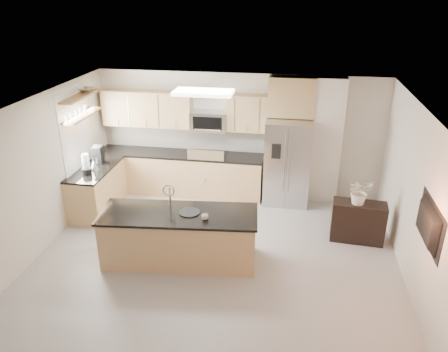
% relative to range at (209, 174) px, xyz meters
% --- Properties ---
extents(floor, '(6.50, 6.50, 0.00)m').
position_rel_range_xyz_m(floor, '(0.60, -2.92, -0.47)').
color(floor, gray).
rests_on(floor, ground).
extents(ceiling, '(6.00, 6.50, 0.02)m').
position_rel_range_xyz_m(ceiling, '(0.60, -2.92, 2.13)').
color(ceiling, silver).
rests_on(ceiling, wall_back).
extents(wall_back, '(6.00, 0.02, 2.60)m').
position_rel_range_xyz_m(wall_back, '(0.60, 0.33, 0.83)').
color(wall_back, beige).
rests_on(wall_back, floor).
extents(wall_left, '(0.02, 6.50, 2.60)m').
position_rel_range_xyz_m(wall_left, '(-2.40, -2.92, 0.83)').
color(wall_left, beige).
rests_on(wall_left, floor).
extents(wall_right, '(0.02, 6.50, 2.60)m').
position_rel_range_xyz_m(wall_right, '(3.60, -2.92, 0.83)').
color(wall_right, beige).
rests_on(wall_right, floor).
extents(back_counter, '(3.55, 0.66, 1.44)m').
position_rel_range_xyz_m(back_counter, '(-0.63, 0.01, -0.00)').
color(back_counter, tan).
rests_on(back_counter, floor).
extents(left_counter, '(0.66, 1.50, 0.92)m').
position_rel_range_xyz_m(left_counter, '(-2.07, -1.07, -0.01)').
color(left_counter, tan).
rests_on(left_counter, floor).
extents(range, '(0.76, 0.64, 1.14)m').
position_rel_range_xyz_m(range, '(0.00, 0.00, 0.00)').
color(range, black).
rests_on(range, floor).
extents(upper_cabinets, '(3.50, 0.33, 0.75)m').
position_rel_range_xyz_m(upper_cabinets, '(-0.70, 0.16, 1.35)').
color(upper_cabinets, tan).
rests_on(upper_cabinets, wall_back).
extents(microwave, '(0.76, 0.40, 0.40)m').
position_rel_range_xyz_m(microwave, '(0.00, 0.12, 1.16)').
color(microwave, '#B3B3B6').
rests_on(microwave, upper_cabinets).
extents(refrigerator, '(0.92, 0.78, 1.78)m').
position_rel_range_xyz_m(refrigerator, '(1.66, -0.05, 0.42)').
color(refrigerator, '#B3B3B6').
rests_on(refrigerator, floor).
extents(partition_column, '(0.60, 0.30, 2.60)m').
position_rel_range_xyz_m(partition_column, '(2.42, 0.18, 0.83)').
color(partition_column, silver).
rests_on(partition_column, floor).
extents(window, '(0.04, 1.15, 1.65)m').
position_rel_range_xyz_m(window, '(-2.38, -1.07, 1.18)').
color(window, white).
rests_on(window, wall_left).
extents(shelf_lower, '(0.30, 1.20, 0.04)m').
position_rel_range_xyz_m(shelf_lower, '(-2.25, -0.97, 1.48)').
color(shelf_lower, brown).
rests_on(shelf_lower, wall_left).
extents(shelf_upper, '(0.30, 1.20, 0.04)m').
position_rel_range_xyz_m(shelf_upper, '(-2.25, -0.97, 1.85)').
color(shelf_upper, brown).
rests_on(shelf_upper, wall_left).
extents(ceiling_fixture, '(1.00, 0.50, 0.06)m').
position_rel_range_xyz_m(ceiling_fixture, '(0.20, -1.32, 2.09)').
color(ceiling_fixture, white).
rests_on(ceiling_fixture, ceiling).
extents(island, '(2.60, 1.15, 1.30)m').
position_rel_range_xyz_m(island, '(0.01, -2.52, -0.03)').
color(island, tan).
rests_on(island, floor).
extents(credenza, '(0.95, 0.46, 0.73)m').
position_rel_range_xyz_m(credenza, '(2.98, -1.40, -0.11)').
color(credenza, black).
rests_on(credenza, floor).
extents(cup, '(0.12, 0.12, 0.09)m').
position_rel_range_xyz_m(cup, '(0.47, -2.65, 0.45)').
color(cup, silver).
rests_on(cup, island).
extents(platter, '(0.35, 0.35, 0.02)m').
position_rel_range_xyz_m(platter, '(0.18, -2.48, 0.41)').
color(platter, black).
rests_on(platter, island).
extents(blender, '(0.18, 0.18, 0.41)m').
position_rel_range_xyz_m(blender, '(-2.07, -1.39, 0.63)').
color(blender, black).
rests_on(blender, left_counter).
extents(kettle, '(0.19, 0.19, 0.24)m').
position_rel_range_xyz_m(kettle, '(-2.02, -1.17, 0.55)').
color(kettle, '#B3B3B6').
rests_on(kettle, left_counter).
extents(coffee_maker, '(0.21, 0.25, 0.36)m').
position_rel_range_xyz_m(coffee_maker, '(-2.09, -0.81, 0.62)').
color(coffee_maker, black).
rests_on(coffee_maker, left_counter).
extents(bowl, '(0.38, 0.38, 0.09)m').
position_rel_range_xyz_m(bowl, '(-2.25, -0.65, 1.91)').
color(bowl, '#B3B3B6').
rests_on(bowl, shelf_upper).
extents(flower_vase, '(0.79, 0.74, 0.70)m').
position_rel_range_xyz_m(flower_vase, '(2.94, -1.42, 0.61)').
color(flower_vase, silver).
rests_on(flower_vase, credenza).
extents(television, '(0.14, 1.08, 0.62)m').
position_rel_range_xyz_m(television, '(3.51, -3.12, 0.88)').
color(television, black).
rests_on(television, wall_right).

